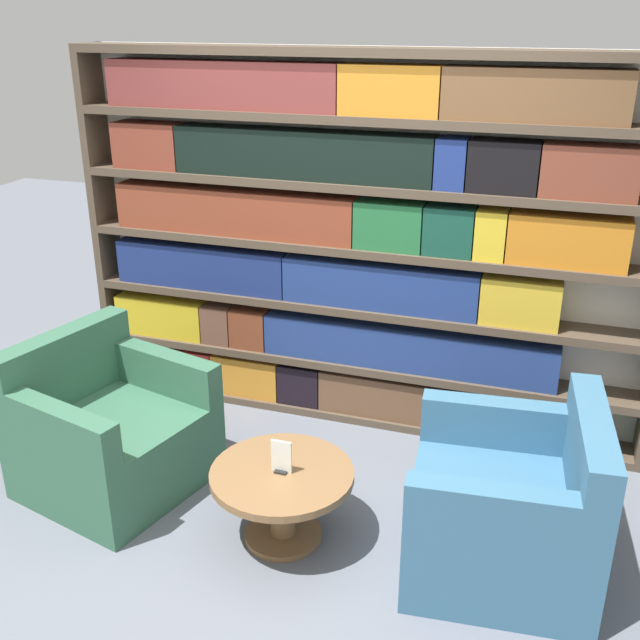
{
  "coord_description": "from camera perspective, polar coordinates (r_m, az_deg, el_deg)",
  "views": [
    {
      "loc": [
        1.16,
        -2.71,
        2.47
      ],
      "look_at": [
        0.01,
        0.74,
        0.96
      ],
      "focal_mm": 42.0,
      "sensor_mm": 36.0,
      "label": 1
    }
  ],
  "objects": [
    {
      "name": "armchair_left",
      "position": [
        4.33,
        -15.68,
        -8.4
      ],
      "size": [
        1.02,
        1.05,
        0.84
      ],
      "rotation": [
        0.0,
        0.0,
        1.33
      ],
      "color": "#336047",
      "rests_on": "ground_plane"
    },
    {
      "name": "coffee_table",
      "position": [
        3.78,
        -2.89,
        -12.83
      ],
      "size": [
        0.71,
        0.71,
        0.39
      ],
      "color": "brown",
      "rests_on": "ground_plane"
    },
    {
      "name": "ground_plane",
      "position": [
        3.84,
        -3.8,
        -17.46
      ],
      "size": [
        14.0,
        14.0,
        0.0
      ],
      "primitive_type": "plane",
      "color": "slate"
    },
    {
      "name": "bookshelf",
      "position": [
        4.57,
        2.31,
        5.55
      ],
      "size": [
        3.55,
        0.3,
        2.28
      ],
      "color": "silver",
      "rests_on": "ground_plane"
    },
    {
      "name": "table_sign",
      "position": [
        3.68,
        -2.95,
        -10.49
      ],
      "size": [
        0.1,
        0.06,
        0.17
      ],
      "color": "black",
      "rests_on": "coffee_table"
    },
    {
      "name": "armchair_right",
      "position": [
        3.71,
        14.21,
        -13.97
      ],
      "size": [
        0.92,
        0.95,
        0.84
      ],
      "rotation": [
        0.0,
        0.0,
        -1.47
      ],
      "color": "#386684",
      "rests_on": "ground_plane"
    }
  ]
}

